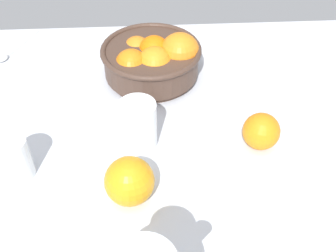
{
  "coord_description": "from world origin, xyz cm",
  "views": [
    {
      "loc": [
        -1.47,
        -50.25,
        57.17
      ],
      "look_at": [
        1.61,
        3.99,
        6.34
      ],
      "focal_mm": 45.56,
      "sensor_mm": 36.0,
      "label": 1
    }
  ],
  "objects_px": {
    "fruit_bowl": "(153,59)",
    "juice_glass": "(138,127)",
    "spoon": "(12,51)",
    "loose_orange_0": "(130,181)",
    "second_glass": "(14,161)",
    "loose_orange_1": "(261,131)"
  },
  "relations": [
    {
      "from": "juice_glass",
      "to": "loose_orange_1",
      "type": "relative_size",
      "value": 1.37
    },
    {
      "from": "juice_glass",
      "to": "loose_orange_0",
      "type": "bearing_deg",
      "value": -96.68
    },
    {
      "from": "juice_glass",
      "to": "second_glass",
      "type": "bearing_deg",
      "value": -162.77
    },
    {
      "from": "juice_glass",
      "to": "spoon",
      "type": "distance_m",
      "value": 0.45
    },
    {
      "from": "loose_orange_0",
      "to": "loose_orange_1",
      "type": "relative_size",
      "value": 1.19
    },
    {
      "from": "loose_orange_1",
      "to": "second_glass",
      "type": "bearing_deg",
      "value": -173.58
    },
    {
      "from": "loose_orange_0",
      "to": "loose_orange_1",
      "type": "bearing_deg",
      "value": 24.59
    },
    {
      "from": "fruit_bowl",
      "to": "spoon",
      "type": "distance_m",
      "value": 0.36
    },
    {
      "from": "juice_glass",
      "to": "fruit_bowl",
      "type": "bearing_deg",
      "value": 80.82
    },
    {
      "from": "fruit_bowl",
      "to": "juice_glass",
      "type": "relative_size",
      "value": 2.31
    },
    {
      "from": "juice_glass",
      "to": "loose_orange_1",
      "type": "height_order",
      "value": "juice_glass"
    },
    {
      "from": "second_glass",
      "to": "spoon",
      "type": "distance_m",
      "value": 0.4
    },
    {
      "from": "loose_orange_1",
      "to": "spoon",
      "type": "xyz_separation_m",
      "value": [
        -0.53,
        0.34,
        -0.03
      ]
    },
    {
      "from": "loose_orange_0",
      "to": "spoon",
      "type": "height_order",
      "value": "loose_orange_0"
    },
    {
      "from": "juice_glass",
      "to": "second_glass",
      "type": "xyz_separation_m",
      "value": [
        -0.21,
        -0.07,
        -0.01
      ]
    },
    {
      "from": "juice_glass",
      "to": "spoon",
      "type": "bearing_deg",
      "value": 132.95
    },
    {
      "from": "spoon",
      "to": "loose_orange_0",
      "type": "bearing_deg",
      "value": -57.43
    },
    {
      "from": "fruit_bowl",
      "to": "spoon",
      "type": "bearing_deg",
      "value": 160.56
    },
    {
      "from": "loose_orange_0",
      "to": "spoon",
      "type": "distance_m",
      "value": 0.54
    },
    {
      "from": "fruit_bowl",
      "to": "juice_glass",
      "type": "distance_m",
      "value": 0.21
    },
    {
      "from": "fruit_bowl",
      "to": "spoon",
      "type": "relative_size",
      "value": 1.47
    },
    {
      "from": "spoon",
      "to": "second_glass",
      "type": "bearing_deg",
      "value": -76.79
    }
  ]
}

